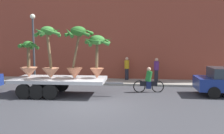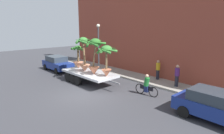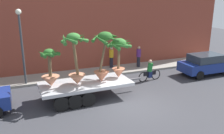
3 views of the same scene
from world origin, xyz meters
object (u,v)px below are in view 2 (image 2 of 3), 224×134
Objects in this scene: flatbed_trailer at (87,74)px; cyclist at (147,86)px; street_lamp at (98,41)px; pedestrian_near_gate at (177,75)px; potted_palm_front at (106,57)px; potted_palm_extra at (84,54)px; potted_palm_rear at (95,55)px; parked_car at (217,106)px; potted_palm_middle at (78,58)px; pedestrian_far_left at (158,69)px; trailing_car at (57,63)px.

flatbed_trailer is 5.44m from cyclist.
pedestrian_near_gate is at bearing 5.05° from street_lamp.
street_lamp reaches higher than cyclist.
pedestrian_near_gate is at bearing 49.44° from potted_palm_front.
flatbed_trailer is at bearing -175.99° from potted_palm_front.
potted_palm_front is 1.40× the size of pedestrian_near_gate.
potted_palm_extra is 6.00m from cyclist.
potted_palm_front is at bearing 16.09° from potted_palm_rear.
cyclist is at bearing 20.85° from potted_palm_rear.
cyclist is 4.72m from parked_car.
pedestrian_far_left is at bearing 41.14° from potted_palm_middle.
street_lamp is (-2.90, 3.52, 2.48)m from flatbed_trailer.
cyclist is 1.07× the size of pedestrian_near_gate.
street_lamp is at bearing 168.97° from parked_car.
pedestrian_near_gate is (5.91, 4.30, 0.29)m from flatbed_trailer.
potted_palm_rear reaches higher than pedestrian_far_left.
street_lamp is (-8.16, 2.16, 2.56)m from cyclist.
cyclist is at bearing 9.71° from potted_palm_middle.
potted_palm_extra is 0.71× the size of trailing_car.
potted_palm_extra reaches higher than flatbed_trailer.
pedestrian_far_left reaches higher than cyclist.
potted_palm_middle is 8.64m from pedestrian_near_gate.
flatbed_trailer is at bearing -174.19° from parked_car.
potted_palm_extra is 5.77m from trailing_car.
potted_palm_front is at bearing -32.51° from street_lamp.
pedestrian_near_gate is at bearing 28.59° from potted_palm_middle.
trailing_car is 5.09m from street_lamp.
potted_palm_middle is at bearing -69.42° from street_lamp.
cyclist is 0.43× the size of parked_car.
pedestrian_near_gate and pedestrian_far_left have the same top height.
potted_palm_middle is 1.21× the size of pedestrian_near_gate.
potted_palm_extra is at bearing -144.89° from pedestrian_near_gate.
trailing_car is at bearing 177.87° from potted_palm_rear.
flatbed_trailer is 10.02m from parked_car.
flatbed_trailer is at bearing -165.44° from cyclist.
potted_palm_front reaches higher than potted_palm_middle.
potted_palm_extra is 1.69× the size of pedestrian_near_gate.
potted_palm_front is 1.40× the size of pedestrian_far_left.
potted_palm_front is 7.82m from parked_car.
trailing_car is (-11.10, -1.24, 0.16)m from cyclist.
pedestrian_near_gate is 9.11m from street_lamp.
flatbed_trailer is 2.98× the size of potted_palm_middle.
potted_palm_middle is (-2.95, 0.33, -0.65)m from potted_palm_rear.
pedestrian_near_gate reaches higher than parked_car.
parked_car is 2.49× the size of pedestrian_near_gate.
pedestrian_far_left is (5.40, 4.72, -0.83)m from potted_palm_middle.
potted_palm_middle is at bearing 173.67° from potted_palm_rear.
pedestrian_near_gate is 2.24m from pedestrian_far_left.
potted_palm_front reaches higher than pedestrian_near_gate.
potted_palm_front is 3.61m from cyclist.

